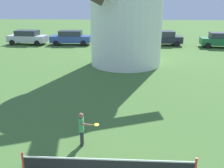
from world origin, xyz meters
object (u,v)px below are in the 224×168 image
Objects in this scene: parked_car_black at (164,38)px; parked_car_blue at (71,37)px; parked_car_silver at (28,37)px; parked_car_mustard at (116,38)px; player_far at (82,127)px; parked_car_green at (221,40)px.

parked_car_blue is at bearing -178.73° from parked_car_black.
parked_car_silver is 9.99m from parked_car_mustard.
parked_car_blue is at bearing 102.86° from player_far.
parked_car_black is 5.86m from parked_car_green.
parked_car_mustard reaches higher than player_far.
parked_car_mustard is (9.98, -0.49, -0.00)m from parked_car_silver.
parked_car_green is at bearing -2.13° from parked_car_silver.
player_far is 0.28× the size of parked_car_blue.
parked_car_blue reaches higher than player_far.
parked_car_silver is 1.04× the size of parked_car_mustard.
parked_car_silver is 20.94m from parked_car_green.
player_far is 0.30× the size of parked_car_green.
parked_car_green is (5.77, -1.02, 0.00)m from parked_car_black.
parked_car_silver is 4.88m from parked_car_blue.
parked_car_mustard is at bearing -172.02° from parked_car_black.
player_far is 22.83m from parked_car_green.
parked_car_blue is at bearing 177.17° from parked_car_green.
parked_car_silver and parked_car_mustard have the same top height.
parked_car_silver and parked_car_black have the same top height.
parked_car_silver is at bearing -179.85° from parked_car_blue.
parked_car_mustard is 10.95m from parked_car_green.
parked_car_green is (20.92, -0.78, -0.00)m from parked_car_silver.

